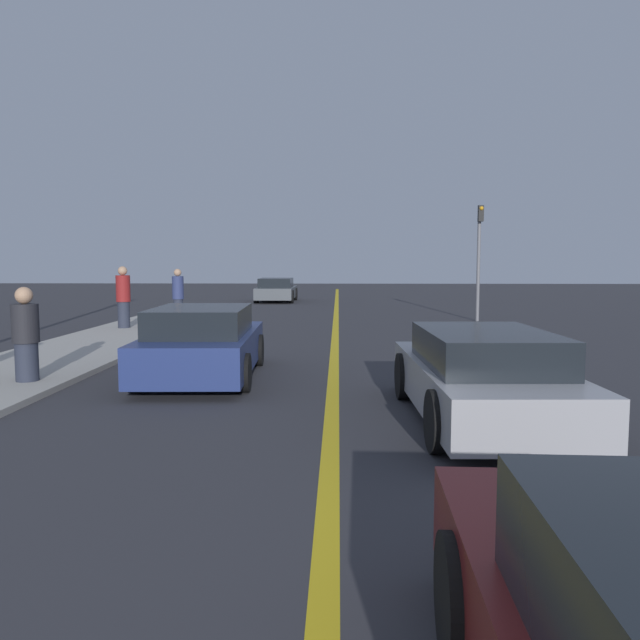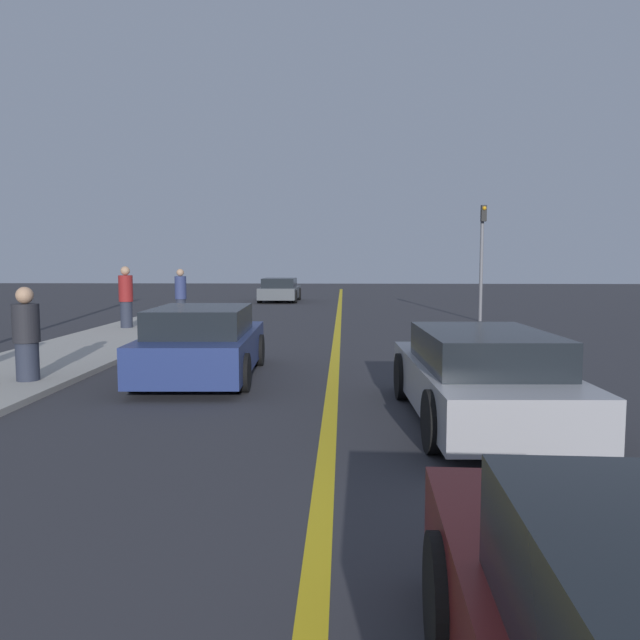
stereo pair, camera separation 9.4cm
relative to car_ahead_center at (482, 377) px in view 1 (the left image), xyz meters
The scene contains 9 objects.
road_center_line 9.47m from the car_ahead_center, 101.89° to the left, with size 0.20×60.00×0.01m.
sidewalk_left 8.86m from the car_ahead_center, 152.23° to the left, with size 2.89×25.73×0.10m.
car_ahead_center is the anchor object (origin of this frame).
car_far_distant 5.22m from the car_ahead_center, 145.23° to the left, with size 2.05×4.20×1.29m.
car_parked_left_lot 24.92m from the car_ahead_center, 101.80° to the left, with size 2.00×4.21×1.23m.
pedestrian_mid_group 7.36m from the car_ahead_center, 163.41° to the left, with size 0.43×0.43×1.57m.
pedestrian_far_standing 13.36m from the car_ahead_center, 128.50° to the left, with size 0.42×0.42×1.84m.
pedestrian_by_sign 14.25m from the car_ahead_center, 120.10° to the left, with size 0.37×0.37×1.75m.
traffic_light 14.37m from the car_ahead_center, 77.73° to the left, with size 0.18×0.40×4.01m.
Camera 1 is at (0.08, 0.73, 2.09)m, focal length 35.00 mm.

